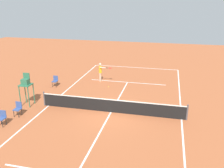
{
  "coord_description": "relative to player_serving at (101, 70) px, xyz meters",
  "views": [
    {
      "loc": [
        -3.58,
        14.79,
        7.33
      ],
      "look_at": [
        0.78,
        -3.56,
        0.8
      ],
      "focal_mm": 38.93,
      "sensor_mm": 36.0,
      "label": 1
    }
  ],
  "objects": [
    {
      "name": "courtside_chair_far",
      "position": [
        3.55,
        9.74,
        -0.52
      ],
      "size": [
        0.44,
        0.46,
        0.95
      ],
      "color": "#262626",
      "rests_on": "ground"
    },
    {
      "name": "courtside_chair_near",
      "position": [
        3.38,
        8.32,
        -0.52
      ],
      "size": [
        0.44,
        0.46,
        0.95
      ],
      "color": "#262626",
      "rests_on": "ground"
    },
    {
      "name": "player_serving",
      "position": [
        0.0,
        0.0,
        0.0
      ],
      "size": [
        1.29,
        0.55,
        1.77
      ],
      "rotation": [
        0.0,
        0.0,
        1.57
      ],
      "color": "beige",
      "rests_on": "ground"
    },
    {
      "name": "umpire_chair",
      "position": [
        3.72,
        6.6,
        0.55
      ],
      "size": [
        0.8,
        0.8,
        2.41
      ],
      "color": "#2D6B4C",
      "rests_on": "ground"
    },
    {
      "name": "tennis_ball",
      "position": [
        -1.11,
        1.44,
        -1.02
      ],
      "size": [
        0.07,
        0.07,
        0.07
      ],
      "primitive_type": "sphere",
      "color": "#CCE033",
      "rests_on": "ground"
    },
    {
      "name": "tennis_net",
      "position": [
        -2.53,
        6.4,
        -0.56
      ],
      "size": [
        10.13,
        0.1,
        1.07
      ],
      "color": "#4C4C51",
      "rests_on": "ground"
    },
    {
      "name": "courtside_chair_mid",
      "position": [
        3.59,
        2.34,
        -0.52
      ],
      "size": [
        0.44,
        0.46,
        0.95
      ],
      "color": "#262626",
      "rests_on": "ground"
    },
    {
      "name": "ground_plane",
      "position": [
        -2.53,
        6.4,
        -1.06
      ],
      "size": [
        60.0,
        60.0,
        0.0
      ],
      "primitive_type": "plane",
      "color": "#AD5933"
    },
    {
      "name": "court_lines",
      "position": [
        -2.53,
        6.4,
        -1.05
      ],
      "size": [
        9.53,
        24.27,
        0.01
      ],
      "color": "white",
      "rests_on": "ground"
    }
  ]
}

